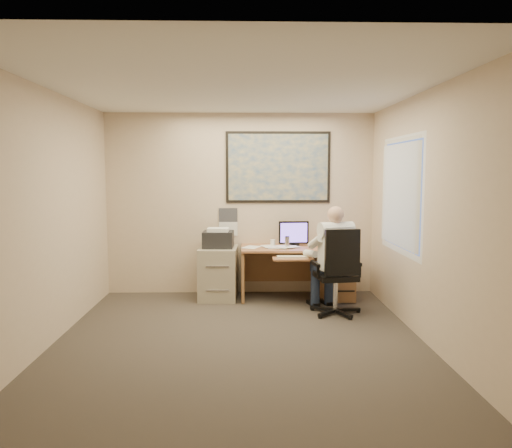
{
  "coord_description": "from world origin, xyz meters",
  "views": [
    {
      "loc": [
        0.04,
        -5.24,
        1.83
      ],
      "look_at": [
        0.21,
        1.3,
        1.15
      ],
      "focal_mm": 35.0,
      "sensor_mm": 36.0,
      "label": 1
    }
  ],
  "objects_px": {
    "filing_cabinet": "(219,268)",
    "office_chair": "(336,289)",
    "desk": "(319,268)",
    "person": "(336,260)"
  },
  "relations": [
    {
      "from": "desk",
      "to": "filing_cabinet",
      "type": "xyz_separation_m",
      "value": [
        -1.47,
        -0.02,
        0.01
      ]
    },
    {
      "from": "desk",
      "to": "filing_cabinet",
      "type": "distance_m",
      "value": 1.47
    },
    {
      "from": "office_chair",
      "to": "filing_cabinet",
      "type": "bearing_deg",
      "value": 142.79
    },
    {
      "from": "office_chair",
      "to": "person",
      "type": "relative_size",
      "value": 0.81
    },
    {
      "from": "desk",
      "to": "person",
      "type": "relative_size",
      "value": 1.15
    },
    {
      "from": "desk",
      "to": "office_chair",
      "type": "xyz_separation_m",
      "value": [
        0.07,
        -0.9,
        -0.11
      ]
    },
    {
      "from": "desk",
      "to": "person",
      "type": "bearing_deg",
      "value": -84.25
    },
    {
      "from": "filing_cabinet",
      "to": "office_chair",
      "type": "distance_m",
      "value": 1.78
    },
    {
      "from": "desk",
      "to": "office_chair",
      "type": "height_order",
      "value": "office_chair"
    },
    {
      "from": "desk",
      "to": "office_chair",
      "type": "relative_size",
      "value": 1.42
    }
  ]
}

